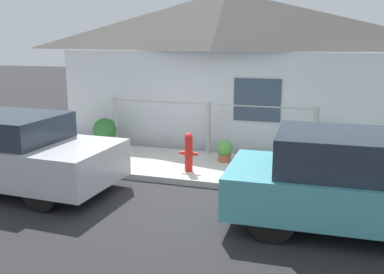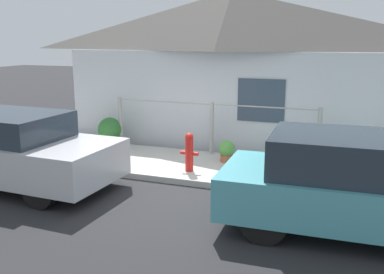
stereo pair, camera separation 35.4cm
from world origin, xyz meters
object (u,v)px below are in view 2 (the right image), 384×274
(potted_plant_near_hydrant, at_px, (227,151))
(car_right, at_px, (353,185))
(fire_hydrant, at_px, (189,151))
(car_left, at_px, (11,149))
(potted_plant_by_fence, at_px, (110,130))
(potted_plant_corner, at_px, (357,159))

(potted_plant_near_hydrant, bearing_deg, car_right, -44.63)
(car_right, relative_size, fire_hydrant, 4.83)
(car_left, relative_size, potted_plant_by_fence, 5.91)
(car_left, height_order, potted_plant_by_fence, car_left)
(potted_plant_near_hydrant, bearing_deg, fire_hydrant, -120.25)
(potted_plant_near_hydrant, relative_size, potted_plant_corner, 1.06)
(potted_plant_near_hydrant, bearing_deg, potted_plant_by_fence, 172.29)
(fire_hydrant, bearing_deg, car_right, -27.55)
(car_left, xyz_separation_m, potted_plant_corner, (6.23, 2.83, -0.35))
(car_left, relative_size, car_right, 1.09)
(fire_hydrant, relative_size, potted_plant_by_fence, 1.13)
(car_left, height_order, fire_hydrant, car_left)
(fire_hydrant, distance_m, potted_plant_near_hydrant, 1.07)
(potted_plant_by_fence, bearing_deg, car_right, -27.28)
(fire_hydrant, height_order, potted_plant_by_fence, fire_hydrant)
(car_left, bearing_deg, fire_hydrant, 30.10)
(fire_hydrant, xyz_separation_m, potted_plant_near_hydrant, (0.53, 0.91, -0.17))
(car_right, xyz_separation_m, potted_plant_by_fence, (-5.73, 2.96, -0.22))
(car_right, distance_m, potted_plant_near_hydrant, 3.61)
(car_right, height_order, potted_plant_corner, car_right)
(car_left, height_order, potted_plant_corner, car_left)
(car_left, distance_m, potted_plant_by_fence, 2.99)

